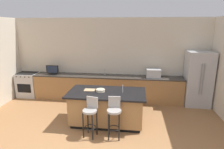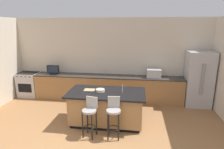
% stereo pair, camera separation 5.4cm
% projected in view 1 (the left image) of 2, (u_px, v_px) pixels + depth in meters
% --- Properties ---
extents(wall_back, '(7.50, 0.12, 2.91)m').
position_uv_depth(wall_back, '(109.00, 59.00, 7.01)').
color(wall_back, beige).
rests_on(wall_back, ground_plane).
extents(counter_back, '(5.31, 0.62, 0.90)m').
position_uv_depth(counter_back, '(107.00, 88.00, 6.90)').
color(counter_back, '#9E7042').
rests_on(counter_back, ground_plane).
extents(kitchen_island, '(2.06, 1.09, 0.91)m').
position_uv_depth(kitchen_island, '(107.00, 107.00, 5.21)').
color(kitchen_island, black).
rests_on(kitchen_island, ground_plane).
extents(refrigerator, '(0.82, 0.76, 1.83)m').
position_uv_depth(refrigerator, '(198.00, 79.00, 6.35)').
color(refrigerator, '#B7BABF').
rests_on(refrigerator, ground_plane).
extents(range_oven, '(0.74, 0.63, 0.92)m').
position_uv_depth(range_oven, '(28.00, 85.00, 7.26)').
color(range_oven, '#B7BABF').
rests_on(range_oven, ground_plane).
extents(microwave, '(0.48, 0.36, 0.29)m').
position_uv_depth(microwave, '(153.00, 73.00, 6.55)').
color(microwave, '#B7BABF').
rests_on(microwave, counter_back).
extents(tv_monitor, '(0.45, 0.16, 0.34)m').
position_uv_depth(tv_monitor, '(52.00, 70.00, 6.94)').
color(tv_monitor, black).
rests_on(tv_monitor, counter_back).
extents(sink_faucet_back, '(0.02, 0.02, 0.24)m').
position_uv_depth(sink_faucet_back, '(105.00, 72.00, 6.86)').
color(sink_faucet_back, '#B2B2B7').
rests_on(sink_faucet_back, counter_back).
extents(sink_faucet_island, '(0.02, 0.02, 0.22)m').
position_uv_depth(sink_faucet_island, '(123.00, 89.00, 5.02)').
color(sink_faucet_island, '#B2B2B7').
rests_on(sink_faucet_island, kitchen_island).
extents(bar_stool_left, '(0.35, 0.37, 0.97)m').
position_uv_depth(bar_stool_left, '(90.00, 114.00, 4.57)').
color(bar_stool_left, gray).
rests_on(bar_stool_left, ground_plane).
extents(bar_stool_right, '(0.34, 0.35, 1.00)m').
position_uv_depth(bar_stool_right, '(114.00, 114.00, 4.51)').
color(bar_stool_right, gray).
rests_on(bar_stool_right, ground_plane).
extents(fruit_bowl, '(0.24, 0.24, 0.06)m').
position_uv_depth(fruit_bowl, '(100.00, 90.00, 5.14)').
color(fruit_bowl, beige).
rests_on(fruit_bowl, kitchen_island).
extents(cell_phone, '(0.12, 0.17, 0.01)m').
position_uv_depth(cell_phone, '(103.00, 91.00, 5.16)').
color(cell_phone, black).
rests_on(cell_phone, kitchen_island).
extents(cutting_board, '(0.30, 0.23, 0.02)m').
position_uv_depth(cutting_board, '(90.00, 90.00, 5.23)').
color(cutting_board, tan).
rests_on(cutting_board, kitchen_island).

